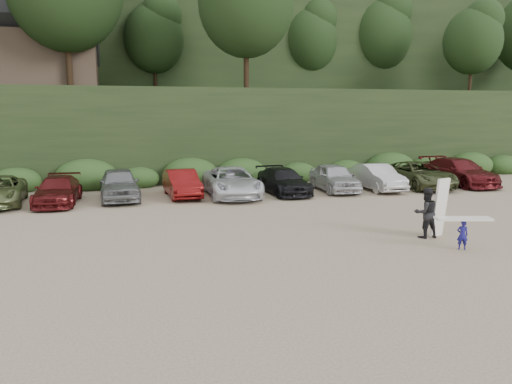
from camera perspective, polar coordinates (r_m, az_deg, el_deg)
name	(u,v)px	position (r m, az deg, el deg)	size (l,w,h in m)	color
ground	(316,239)	(17.91, 6.85, -5.40)	(120.00, 120.00, 0.00)	tan
hillside_backdrop	(181,44)	(52.80, -8.52, 16.37)	(90.00, 41.50, 28.00)	black
parked_cars	(238,182)	(26.97, -2.09, 1.20)	(34.00, 6.21, 1.65)	#ABAAAF
child_surfer	(463,228)	(17.68, 22.57, -3.80)	(1.86, 0.94, 1.07)	navy
adult_surfer	(427,212)	(18.88, 18.97, -2.21)	(1.35, 0.72, 2.14)	black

